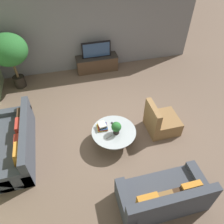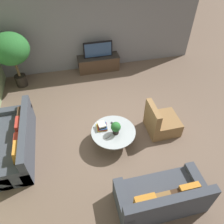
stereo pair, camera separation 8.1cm
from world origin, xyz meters
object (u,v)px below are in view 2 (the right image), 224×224
at_px(coffee_table, 113,134).
at_px(potted_plant_tabletop, 116,128).
at_px(armchair_wicker, 161,123).
at_px(couch_by_wall, 17,142).
at_px(couch_near_entry, 162,197).
at_px(television, 98,50).
at_px(potted_palm_tall, 11,50).
at_px(media_console, 99,63).

distance_m(coffee_table, potted_plant_tabletop, 0.32).
height_order(armchair_wicker, potted_plant_tabletop, armchair_wicker).
bearing_deg(armchair_wicker, couch_by_wall, 87.11).
relative_size(couch_by_wall, couch_near_entry, 1.22).
xyz_separation_m(television, couch_near_entry, (0.27, -5.19, -0.52)).
relative_size(potted_palm_tall, potted_plant_tabletop, 5.37).
bearing_deg(couch_by_wall, couch_near_entry, 53.96).
height_order(couch_by_wall, potted_plant_tabletop, couch_by_wall).
height_order(couch_near_entry, potted_palm_tall, potted_palm_tall).
relative_size(television, couch_by_wall, 0.47).
xyz_separation_m(potted_palm_tall, potted_plant_tabletop, (2.46, -3.15, -0.68)).
bearing_deg(television, couch_by_wall, -130.03).
distance_m(coffee_table, couch_near_entry, 1.86).
xyz_separation_m(television, armchair_wicker, (1.06, -3.28, -0.54)).
distance_m(coffee_table, armchair_wicker, 1.33).
distance_m(armchair_wicker, potted_plant_tabletop, 1.34).
relative_size(armchair_wicker, potted_palm_tall, 0.48).
bearing_deg(television, potted_plant_tabletop, -93.73).
bearing_deg(potted_plant_tabletop, couch_near_entry, -73.72).
bearing_deg(couch_near_entry, television, -86.97).
height_order(media_console, coffee_table, media_console).
relative_size(coffee_table, potted_plant_tabletop, 3.25).
bearing_deg(couch_near_entry, couch_by_wall, -36.04).
relative_size(media_console, armchair_wicker, 1.72).
xyz_separation_m(couch_by_wall, couch_near_entry, (2.88, -2.09, 0.00)).
height_order(television, potted_plant_tabletop, television).
height_order(coffee_table, armchair_wicker, armchair_wicker).
bearing_deg(couch_near_entry, media_console, -86.97).
bearing_deg(couch_by_wall, media_console, 139.99).
distance_m(television, coffee_table, 3.46).
bearing_deg(coffee_table, potted_palm_tall, 128.16).
xyz_separation_m(armchair_wicker, potted_palm_tall, (-3.75, 2.95, 1.01)).
bearing_deg(potted_plant_tabletop, media_console, 86.27).
xyz_separation_m(coffee_table, couch_by_wall, (-2.33, 0.31, -0.00)).
distance_m(television, armchair_wicker, 3.49).
xyz_separation_m(media_console, couch_by_wall, (-2.60, -3.10, 0.01)).
xyz_separation_m(coffee_table, potted_palm_tall, (-2.42, 3.08, 0.99)).
bearing_deg(media_console, couch_by_wall, -130.01).
bearing_deg(armchair_wicker, couch_near_entry, 157.73).
distance_m(couch_by_wall, potted_palm_tall, 2.94).
relative_size(couch_near_entry, potted_palm_tall, 0.97).
distance_m(television, potted_plant_tabletop, 3.49).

